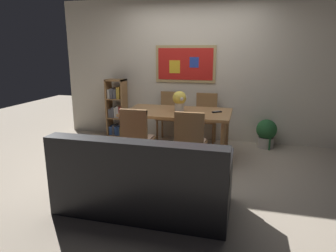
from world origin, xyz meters
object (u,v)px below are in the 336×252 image
at_px(dining_table, 178,116).
at_px(flower_vase, 180,100).
at_px(dining_chair_far_right, 206,114).
at_px(dining_chair_far_left, 169,112).
at_px(bookshelf, 117,110).
at_px(leather_couch, 143,182).
at_px(tv_remote, 217,112).
at_px(potted_ivy, 266,133).
at_px(dining_chair_near_left, 136,135).
at_px(dining_chair_near_right, 190,139).

relative_size(dining_table, flower_vase, 5.22).
height_order(dining_table, dining_chair_far_right, dining_chair_far_right).
distance_m(dining_chair_far_left, bookshelf, 1.07).
bearing_deg(flower_vase, bookshelf, 150.47).
bearing_deg(leather_couch, dining_chair_far_right, 83.10).
bearing_deg(tv_remote, dining_chair_far_left, 140.53).
xyz_separation_m(dining_table, dining_chair_far_right, (0.35, 0.79, -0.11)).
height_order(dining_table, tv_remote, tv_remote).
height_order(leather_couch, flower_vase, flower_vase).
height_order(bookshelf, potted_ivy, bookshelf).
bearing_deg(dining_chair_far_left, dining_table, -67.50).
distance_m(flower_vase, tv_remote, 0.61).
xyz_separation_m(bookshelf, potted_ivy, (2.83, -0.03, -0.26)).
xyz_separation_m(dining_chair_far_right, flower_vase, (-0.32, -0.79, 0.38)).
relative_size(leather_couch, potted_ivy, 3.28).
height_order(dining_chair_near_left, bookshelf, bookshelf).
xyz_separation_m(bookshelf, flower_vase, (1.44, -0.82, 0.39)).
distance_m(dining_table, dining_chair_near_left, 0.90).
height_order(dining_table, dining_chair_near_left, dining_chair_near_left).
relative_size(dining_chair_far_left, potted_ivy, 1.66).
distance_m(dining_chair_far_left, dining_chair_near_right, 1.78).
height_order(dining_chair_near_left, flower_vase, flower_vase).
xyz_separation_m(dining_chair_far_left, tv_remote, (0.96, -0.79, 0.21)).
relative_size(leather_couch, tv_remote, 11.79).
relative_size(dining_chair_near_right, tv_remote, 5.96).
distance_m(bookshelf, flower_vase, 1.71).
xyz_separation_m(bookshelf, tv_remote, (2.03, -0.78, 0.22)).
bearing_deg(dining_chair_near_right, bookshelf, 137.46).
relative_size(dining_table, leather_couch, 0.93).
height_order(dining_chair_near_left, leather_couch, dining_chair_near_left).
distance_m(dining_chair_near_right, potted_ivy, 1.93).
xyz_separation_m(dining_chair_far_right, potted_ivy, (1.07, -0.00, -0.27)).
bearing_deg(dining_chair_near_right, dining_table, 113.93).
bearing_deg(leather_couch, bookshelf, 119.23).
bearing_deg(bookshelf, flower_vase, -29.53).
bearing_deg(tv_remote, flower_vase, -176.00).
height_order(dining_chair_far_right, dining_chair_far_left, same).
xyz_separation_m(dining_chair_near_right, bookshelf, (-1.77, 1.63, -0.01)).
bearing_deg(dining_chair_far_left, potted_ivy, -1.40).
relative_size(bookshelf, potted_ivy, 2.05).
bearing_deg(tv_remote, dining_table, -175.89).
bearing_deg(potted_ivy, flower_vase, -150.49).
bearing_deg(bookshelf, dining_chair_far_right, -0.92).
bearing_deg(bookshelf, dining_table, -30.14).
height_order(potted_ivy, flower_vase, flower_vase).
relative_size(dining_chair_far_right, leather_couch, 0.51).
distance_m(dining_chair_near_right, leather_couch, 1.04).
bearing_deg(dining_chair_near_right, dining_chair_near_left, 179.97).
relative_size(dining_table, dining_chair_far_left, 1.83).
bearing_deg(dining_chair_near_right, flower_vase, 112.04).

